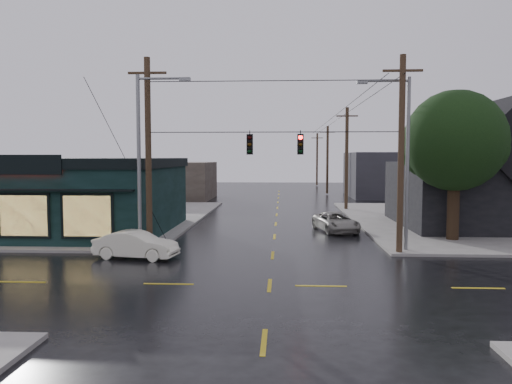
# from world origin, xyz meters

# --- Properties ---
(ground_plane) EXTENTS (160.00, 160.00, 0.00)m
(ground_plane) POSITION_xyz_m (0.00, 0.00, 0.00)
(ground_plane) COLOR black
(sidewalk_nw) EXTENTS (28.00, 28.00, 0.15)m
(sidewalk_nw) POSITION_xyz_m (-20.00, 20.00, 0.07)
(sidewalk_nw) COLOR slate
(sidewalk_nw) RESTS_ON ground
(pizza_shop) EXTENTS (16.30, 12.34, 4.90)m
(pizza_shop) POSITION_xyz_m (-15.00, 12.94, 2.56)
(pizza_shop) COLOR black
(pizza_shop) RESTS_ON ground
(ne_building) EXTENTS (12.60, 11.60, 8.75)m
(ne_building) POSITION_xyz_m (15.00, 17.00, 4.47)
(ne_building) COLOR black
(ne_building) RESTS_ON ground
(corner_tree) EXTENTS (5.92, 5.92, 8.79)m
(corner_tree) POSITION_xyz_m (10.57, 10.66, 5.94)
(corner_tree) COLOR black
(corner_tree) RESTS_ON ground
(utility_pole_nw) EXTENTS (2.00, 0.32, 10.15)m
(utility_pole_nw) POSITION_xyz_m (-6.50, 6.50, 0.00)
(utility_pole_nw) COLOR #321F16
(utility_pole_nw) RESTS_ON ground
(utility_pole_ne) EXTENTS (2.00, 0.32, 10.15)m
(utility_pole_ne) POSITION_xyz_m (6.50, 6.50, 0.00)
(utility_pole_ne) COLOR #321F16
(utility_pole_ne) RESTS_ON ground
(utility_pole_far_a) EXTENTS (2.00, 0.32, 9.65)m
(utility_pole_far_a) POSITION_xyz_m (6.50, 28.00, 0.00)
(utility_pole_far_a) COLOR #321F16
(utility_pole_far_a) RESTS_ON ground
(utility_pole_far_b) EXTENTS (2.00, 0.32, 9.15)m
(utility_pole_far_b) POSITION_xyz_m (6.50, 48.00, 0.00)
(utility_pole_far_b) COLOR #321F16
(utility_pole_far_b) RESTS_ON ground
(utility_pole_far_c) EXTENTS (2.00, 0.32, 9.15)m
(utility_pole_far_c) POSITION_xyz_m (6.50, 68.00, 0.00)
(utility_pole_far_c) COLOR #321F16
(utility_pole_far_c) RESTS_ON ground
(span_signal_assembly) EXTENTS (13.00, 0.48, 1.23)m
(span_signal_assembly) POSITION_xyz_m (0.10, 6.50, 5.70)
(span_signal_assembly) COLOR black
(span_signal_assembly) RESTS_ON ground
(streetlight_nw) EXTENTS (5.40, 0.30, 9.15)m
(streetlight_nw) POSITION_xyz_m (-6.80, 5.80, 0.00)
(streetlight_nw) COLOR slate
(streetlight_nw) RESTS_ON ground
(streetlight_ne) EXTENTS (5.40, 0.30, 9.15)m
(streetlight_ne) POSITION_xyz_m (7.00, 7.20, 0.00)
(streetlight_ne) COLOR slate
(streetlight_ne) RESTS_ON ground
(bg_building_west) EXTENTS (12.00, 10.00, 4.40)m
(bg_building_west) POSITION_xyz_m (-14.00, 40.00, 2.20)
(bg_building_west) COLOR #392F29
(bg_building_west) RESTS_ON ground
(bg_building_east) EXTENTS (14.00, 12.00, 5.60)m
(bg_building_east) POSITION_xyz_m (16.00, 45.00, 2.80)
(bg_building_east) COLOR #2A2A2F
(bg_building_east) RESTS_ON ground
(sedan_cream) EXTENTS (4.31, 2.10, 1.36)m
(sedan_cream) POSITION_xyz_m (-6.75, 4.86, 0.68)
(sedan_cream) COLOR white
(sedan_cream) RESTS_ON ground
(suv_silver) EXTENTS (3.19, 5.06, 1.30)m
(suv_silver) POSITION_xyz_m (4.11, 14.38, 0.65)
(suv_silver) COLOR gray
(suv_silver) RESTS_ON ground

